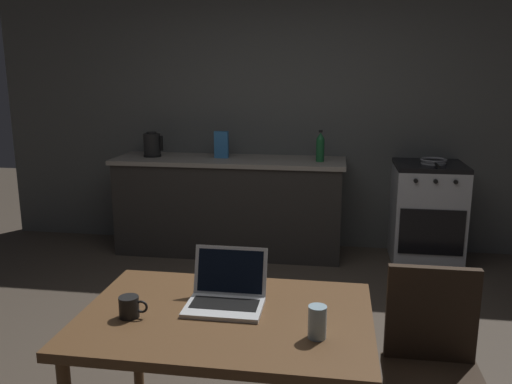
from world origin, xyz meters
TOP-DOWN VIEW (x-y plane):
  - ground_plane at (0.00, 0.00)m, footprint 12.00×12.00m
  - back_wall at (0.30, 2.47)m, footprint 6.40×0.10m
  - kitchen_counter at (-0.51, 2.12)m, footprint 2.16×0.64m
  - stove_oven at (1.31, 2.12)m, footprint 0.60×0.62m
  - dining_table at (0.06, -0.70)m, footprint 1.19×0.81m
  - chair at (0.91, -0.59)m, footprint 0.40×0.40m
  - laptop at (0.04, -0.62)m, footprint 0.32×0.29m
  - electric_kettle at (-1.26, 2.12)m, footprint 0.19×0.17m
  - bottle at (0.34, 2.07)m, footprint 0.07×0.07m
  - frying_pan at (1.33, 2.09)m, footprint 0.23×0.40m
  - coffee_mug at (-0.32, -0.79)m, footprint 0.12×0.08m
  - drinking_glass at (0.43, -0.85)m, footprint 0.07×0.07m
  - cereal_box at (-0.59, 2.14)m, footprint 0.13×0.05m

SIDE VIEW (x-z plane):
  - ground_plane at x=0.00m, z-range 0.00..0.00m
  - stove_oven at x=1.31m, z-range 0.00..0.91m
  - kitchen_counter at x=-0.51m, z-range 0.00..0.91m
  - chair at x=0.91m, z-range 0.07..0.96m
  - dining_table at x=0.06m, z-range 0.29..1.01m
  - coffee_mug at x=-0.32m, z-range 0.72..0.81m
  - laptop at x=0.04m, z-range 0.66..0.88m
  - drinking_glass at x=0.43m, z-range 0.72..0.85m
  - frying_pan at x=1.33m, z-range 0.91..0.95m
  - electric_kettle at x=-1.26m, z-range 0.90..1.14m
  - cereal_box at x=-0.59m, z-range 0.91..1.16m
  - bottle at x=0.34m, z-range 0.90..1.18m
  - back_wall at x=0.30m, z-range 0.00..2.70m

